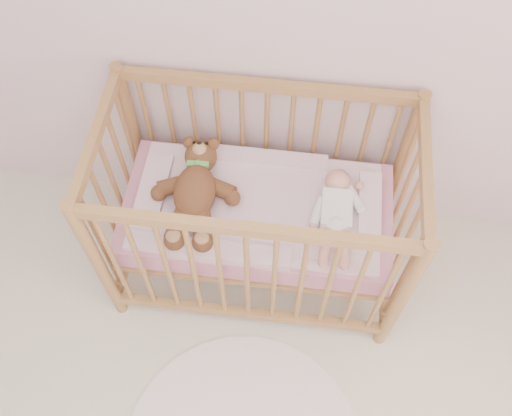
# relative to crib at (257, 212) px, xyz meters

# --- Properties ---
(crib) EXTENTS (1.36, 0.76, 1.00)m
(crib) POSITION_rel_crib_xyz_m (0.00, 0.00, 0.00)
(crib) COLOR #AA7C48
(crib) RESTS_ON floor
(mattress) EXTENTS (1.22, 0.62, 0.13)m
(mattress) POSITION_rel_crib_xyz_m (0.00, 0.00, -0.01)
(mattress) COLOR #CC7F9C
(mattress) RESTS_ON crib
(blanket) EXTENTS (1.10, 0.58, 0.06)m
(blanket) POSITION_rel_crib_xyz_m (0.00, 0.00, 0.06)
(blanket) COLOR pink
(blanket) RESTS_ON mattress
(baby) EXTENTS (0.25, 0.51, 0.12)m
(baby) POSITION_rel_crib_xyz_m (0.35, -0.02, 0.14)
(baby) COLOR white
(baby) RESTS_ON blanket
(teddy_bear) EXTENTS (0.44, 0.61, 0.16)m
(teddy_bear) POSITION_rel_crib_xyz_m (-0.27, -0.02, 0.15)
(teddy_bear) COLOR brown
(teddy_bear) RESTS_ON blanket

